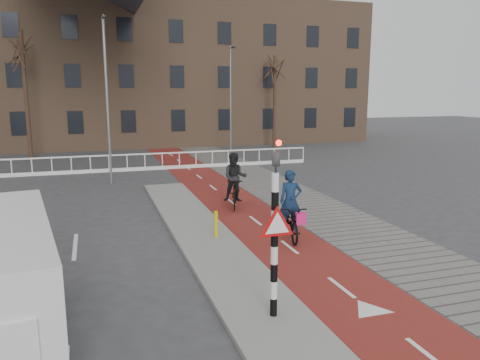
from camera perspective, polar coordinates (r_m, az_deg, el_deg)
name	(u,v)px	position (r m, az deg, el deg)	size (l,w,h in m)	color
ground	(266,279)	(11.65, 3.17, -11.99)	(120.00, 120.00, 0.00)	#38383A
bike_lane	(219,192)	(21.22, -2.63, -1.46)	(2.50, 60.00, 0.01)	maroon
sidewalk	(276,188)	(22.09, 4.40, -0.99)	(3.00, 60.00, 0.01)	slate
curb_island	(201,233)	(15.05, -4.79, -6.43)	(1.80, 16.00, 0.12)	gray
traffic_signal	(275,225)	(9.00, 4.30, -5.50)	(0.80, 0.80, 3.68)	black
bollard	(216,224)	(14.36, -2.94, -5.36)	(0.12, 0.12, 0.80)	#CBB90B
cyclist_near	(290,216)	(14.52, 6.15, -4.36)	(1.10, 2.17, 2.14)	black
cyclist_far	(235,185)	(18.22, -0.61, -0.62)	(1.20, 2.11, 2.16)	black
railing	(72,168)	(27.38, -19.84, 1.33)	(28.00, 0.10, 0.99)	silver
townhouse_row	(97,51)	(42.17, -17.03, 14.85)	(46.00, 10.00, 15.90)	#7F6047
tree_mid	(26,97)	(34.55, -24.63, 9.23)	(0.28, 0.28, 8.27)	black
tree_right	(275,102)	(38.07, 4.24, 9.44)	(0.25, 0.25, 7.23)	black
streetlight_near	(107,103)	(23.59, -15.87, 9.06)	(0.12, 0.12, 7.91)	slate
streetlight_right	(231,100)	(34.81, -1.16, 9.70)	(0.12, 0.12, 7.66)	slate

